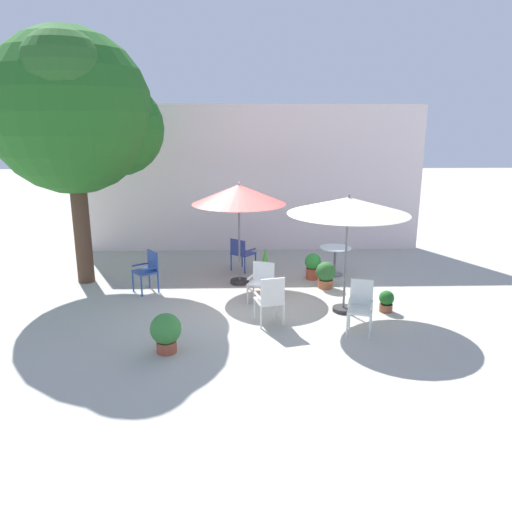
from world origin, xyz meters
TOP-DOWN VIEW (x-y plane):
  - ground_plane at (0.00, 0.00)m, footprint 60.00×60.00m
  - villa_facade at (0.00, 4.42)m, footprint 9.94×0.30m
  - shade_tree at (-3.98, 1.46)m, footprint 3.78×3.60m
  - patio_umbrella_0 at (1.77, -0.70)m, footprint 2.37×2.37m
  - patio_umbrella_1 at (-0.35, 1.17)m, footprint 2.16×2.16m
  - cafe_table_0 at (2.03, 1.73)m, footprint 0.78×0.78m
  - patio_chair_0 at (-2.41, 0.65)m, footprint 0.64×0.65m
  - patio_chair_1 at (1.86, -1.70)m, footprint 0.55×0.59m
  - patio_chair_2 at (-0.30, 2.16)m, footprint 0.68×0.68m
  - patio_chair_3 at (0.24, -1.36)m, footprint 0.59×0.58m
  - patio_chair_4 at (0.13, -0.07)m, footprint 0.62×0.57m
  - potted_plant_0 at (2.63, -0.74)m, footprint 0.30×0.30m
  - potted_plant_1 at (-1.57, -2.45)m, footprint 0.52×0.52m
  - potted_plant_2 at (0.24, 0.80)m, footprint 0.33×0.33m
  - potted_plant_3 at (1.43, 1.43)m, footprint 0.40×0.40m
  - potted_plant_4 at (1.64, 0.77)m, footprint 0.46×0.46m

SIDE VIEW (x-z plane):
  - ground_plane at x=0.00m, z-range 0.00..0.00m
  - potted_plant_0 at x=2.63m, z-range 0.01..0.45m
  - potted_plant_4 at x=1.64m, z-range 0.02..0.64m
  - potted_plant_3 at x=1.43m, z-range 0.03..0.67m
  - potted_plant_1 at x=-1.57m, z-range 0.03..0.72m
  - patio_chair_4 at x=0.13m, z-range 0.07..0.91m
  - potted_plant_2 at x=0.24m, z-range 0.02..0.98m
  - cafe_table_0 at x=2.03m, z-range 0.14..0.87m
  - patio_chair_2 at x=-0.30m, z-range 0.08..0.94m
  - patio_chair_1 at x=1.86m, z-range 0.06..1.02m
  - patio_chair_3 at x=0.24m, z-range 0.06..1.03m
  - patio_chair_0 at x=-2.41m, z-range 0.08..1.01m
  - villa_facade at x=0.00m, z-range 0.00..4.19m
  - patio_umbrella_1 at x=-0.35m, z-range 0.91..3.32m
  - patio_umbrella_0 at x=1.77m, z-range 0.96..3.35m
  - shade_tree at x=-3.98m, z-range 1.08..6.81m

